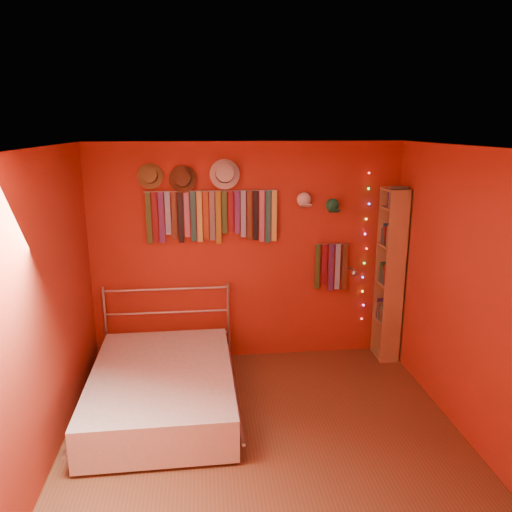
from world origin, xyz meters
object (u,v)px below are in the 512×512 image
object	(u,v)px
bookshelf	(393,274)
bed	(162,388)
reading_lamp	(353,272)
tie_rack	(212,215)

from	to	relation	value
bookshelf	bed	xyz separation A→B (m)	(-2.58, -0.86, -0.80)
reading_lamp	bed	bearing A→B (deg)	-158.17
bed	bookshelf	bearing A→B (deg)	17.69
tie_rack	bed	bearing A→B (deg)	-117.64
tie_rack	bookshelf	xyz separation A→B (m)	(2.04, -0.15, -0.70)
tie_rack	bookshelf	world-z (taller)	bookshelf
tie_rack	reading_lamp	bearing A→B (deg)	-6.56
tie_rack	reading_lamp	size ratio (longest dim) A/B	4.56
tie_rack	bed	distance (m)	1.89
bookshelf	bed	bearing A→B (deg)	-161.46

